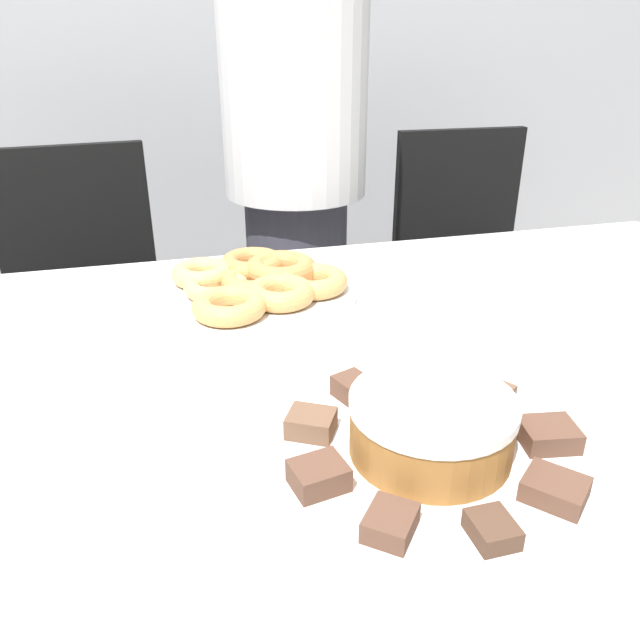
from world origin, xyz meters
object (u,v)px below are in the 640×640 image
(plate_cake, at_px, (429,454))
(frosted_cake, at_px, (431,425))
(person_standing, at_px, (295,169))
(office_chair_left, at_px, (92,335))
(plate_donuts, at_px, (253,293))
(office_chair_right, at_px, (469,295))

(plate_cake, height_order, frosted_cake, frosted_cake)
(person_standing, height_order, frosted_cake, person_standing)
(person_standing, xyz_separation_m, office_chair_left, (-0.55, 0.04, -0.42))
(person_standing, xyz_separation_m, frosted_cake, (-0.08, -1.02, -0.07))
(office_chair_left, height_order, plate_donuts, office_chair_left)
(plate_cake, relative_size, plate_donuts, 0.97)
(office_chair_right, height_order, plate_cake, office_chair_right)
(person_standing, xyz_separation_m, office_chair_right, (0.54, 0.04, -0.42))
(plate_donuts, xyz_separation_m, frosted_cake, (0.11, -0.51, 0.04))
(plate_donuts, bearing_deg, person_standing, 69.35)
(office_chair_right, bearing_deg, office_chair_left, -178.29)
(office_chair_right, xyz_separation_m, plate_cake, (-0.62, -1.06, 0.31))
(person_standing, distance_m, plate_cake, 1.03)
(person_standing, height_order, plate_donuts, person_standing)
(office_chair_right, distance_m, plate_donuts, 0.97)
(office_chair_right, relative_size, plate_cake, 2.47)
(office_chair_left, relative_size, office_chair_right, 1.00)
(person_standing, bearing_deg, plate_donuts, -110.65)
(person_standing, relative_size, frosted_cake, 8.90)
(person_standing, height_order, plate_cake, person_standing)
(person_standing, bearing_deg, office_chair_right, 4.49)
(office_chair_right, height_order, frosted_cake, office_chair_right)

